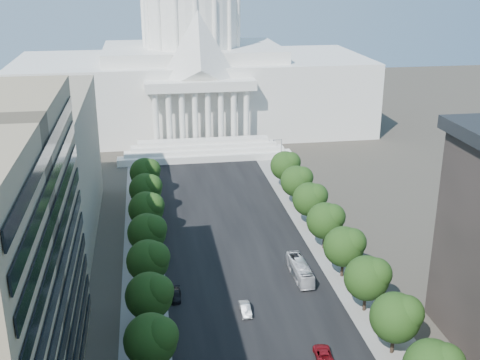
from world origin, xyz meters
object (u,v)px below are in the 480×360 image
city_bus (300,270)px  car_red (323,354)px  car_dark_b (176,295)px  car_silver (245,309)px

city_bus → car_red: bearing=-97.2°
car_red → car_dark_b: (-20.79, 20.50, -0.07)m
car_silver → city_bus: city_bus is taller
car_silver → city_bus: (12.17, 10.49, 0.79)m
car_silver → car_red: size_ratio=0.87×
car_dark_b → city_bus: 23.88m
car_red → city_bus: bearing=-91.5°
car_silver → car_red: 16.91m
car_red → car_silver: bearing=-51.2°
car_red → car_dark_b: size_ratio=1.15×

